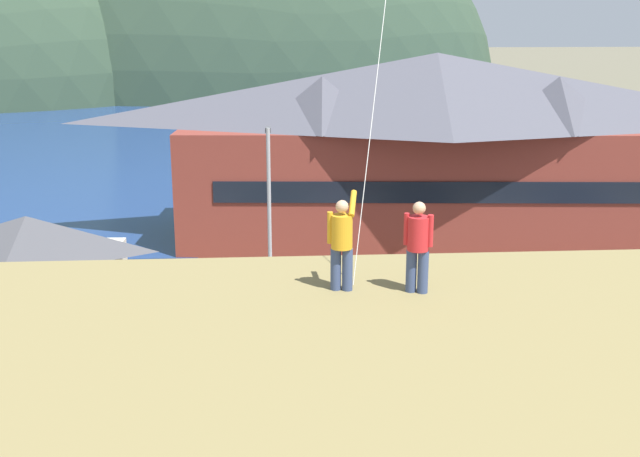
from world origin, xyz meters
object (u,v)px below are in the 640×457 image
(storage_shed_near_lot, at_px, (31,271))
(parked_car_front_row_end, at_px, (243,322))
(parking_light_pole, at_px, (269,207))
(parked_car_front_row_red, at_px, (479,311))
(harbor_lodge, at_px, (435,142))
(parked_car_mid_row_center, at_px, (493,394))
(parked_car_mid_row_near, at_px, (322,397))
(wharf_dock, at_px, (271,187))
(person_kite_flyer, at_px, (342,241))
(storage_shed_waterside, at_px, (340,188))
(parked_car_back_row_right, at_px, (139,387))
(person_companion, at_px, (418,244))
(moored_boat_wharfside, at_px, (225,178))

(storage_shed_near_lot, bearing_deg, parked_car_front_row_end, -16.81)
(storage_shed_near_lot, height_order, parking_light_pole, parking_light_pole)
(parked_car_front_row_red, bearing_deg, harbor_lodge, 85.63)
(parked_car_front_row_red, bearing_deg, parked_car_mid_row_center, -101.76)
(harbor_lodge, distance_m, parked_car_front_row_end, 18.56)
(harbor_lodge, distance_m, parked_car_mid_row_near, 22.87)
(parked_car_mid_row_center, bearing_deg, parked_car_front_row_end, 140.22)
(wharf_dock, xyz_separation_m, parked_car_front_row_end, (-1.23, -27.50, 0.71))
(parked_car_front_row_red, height_order, parking_light_pole, parking_light_pole)
(storage_shed_near_lot, relative_size, parked_car_front_row_end, 1.73)
(wharf_dock, height_order, parking_light_pole, parking_light_pole)
(wharf_dock, relative_size, person_kite_flyer, 7.87)
(person_kite_flyer, bearing_deg, wharf_dock, 91.60)
(storage_shed_waterside, xyz_separation_m, parked_car_front_row_end, (-5.25, -17.64, -1.24))
(parked_car_back_row_right, bearing_deg, parking_light_pole, 66.23)
(storage_shed_near_lot, relative_size, wharf_dock, 0.51)
(person_companion, bearing_deg, parking_light_pole, 98.53)
(parked_car_back_row_right, xyz_separation_m, person_companion, (6.84, -8.67, 6.98))
(storage_shed_waterside, height_order, person_kite_flyer, person_kite_flyer)
(moored_boat_wharfside, bearing_deg, parked_car_front_row_red, -68.37)
(storage_shed_near_lot, xyz_separation_m, person_kite_flyer, (10.74, -16.16, 5.65))
(wharf_dock, height_order, parked_car_front_row_red, parked_car_front_row_red)
(storage_shed_near_lot, height_order, moored_boat_wharfside, storage_shed_near_lot)
(person_companion, bearing_deg, storage_shed_waterside, 87.31)
(storage_shed_near_lot, distance_m, parked_car_mid_row_center, 18.43)
(wharf_dock, relative_size, parked_car_front_row_end, 3.42)
(harbor_lodge, xyz_separation_m, person_kite_flyer, (-7.86, -28.49, 2.65))
(storage_shed_waterside, xyz_separation_m, moored_boat_wharfside, (-7.35, 11.22, -1.58))
(parked_car_back_row_right, bearing_deg, harbor_lodge, 56.43)
(parked_car_back_row_right, relative_size, person_companion, 2.48)
(person_kite_flyer, bearing_deg, harbor_lodge, 74.58)
(storage_shed_near_lot, bearing_deg, person_kite_flyer, -56.40)
(parked_car_back_row_right, height_order, person_kite_flyer, person_kite_flyer)
(harbor_lodge, height_order, person_kite_flyer, harbor_lodge)
(parking_light_pole, bearing_deg, person_companion, -81.47)
(wharf_dock, xyz_separation_m, parked_car_mid_row_near, (1.29, -33.73, 0.71))
(parked_car_front_row_red, bearing_deg, moored_boat_wharfside, 111.63)
(storage_shed_near_lot, xyz_separation_m, wharf_dock, (9.59, 24.97, -2.06))
(harbor_lodge, distance_m, person_kite_flyer, 29.68)
(storage_shed_waterside, xyz_separation_m, parking_light_pole, (-4.19, -13.44, 2.17))
(storage_shed_near_lot, height_order, parked_car_back_row_right, storage_shed_near_lot)
(harbor_lodge, bearing_deg, parked_car_front_row_end, -124.55)
(moored_boat_wharfside, distance_m, parked_car_mid_row_near, 35.39)
(parked_car_front_row_red, xyz_separation_m, parked_car_mid_row_near, (-6.62, -6.74, 0.00))
(parked_car_back_row_right, bearing_deg, parked_car_front_row_end, 59.36)
(storage_shed_near_lot, height_order, storage_shed_waterside, storage_shed_near_lot)
(parked_car_mid_row_center, relative_size, person_kite_flyer, 2.31)
(wharf_dock, bearing_deg, moored_boat_wharfside, 157.81)
(parked_car_back_row_right, bearing_deg, storage_shed_near_lot, 124.43)
(person_kite_flyer, bearing_deg, storage_shed_waterside, 84.75)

